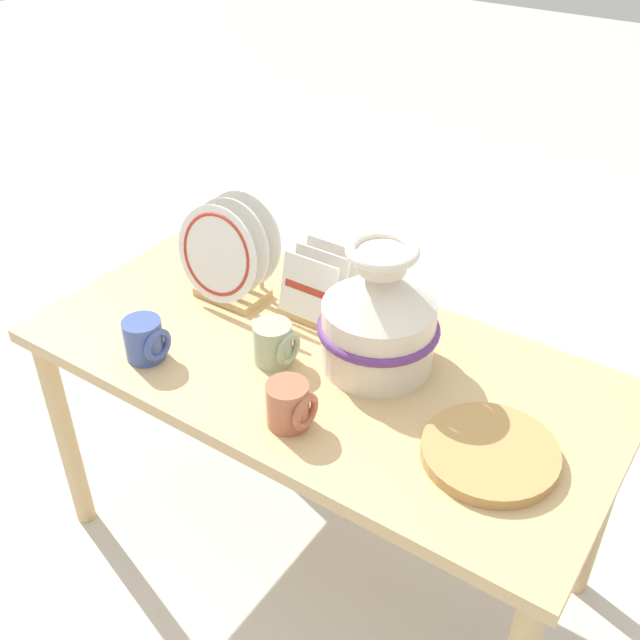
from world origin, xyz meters
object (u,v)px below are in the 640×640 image
at_px(wicker_charger_stack, 490,453).
at_px(mug_cobalt_glaze, 145,340).
at_px(ceramic_vase, 379,316).
at_px(dish_rack_square_plates, 319,295).
at_px(mug_sage_glaze, 275,344).
at_px(dish_rack_round_plates, 227,258).
at_px(mug_terracotta_glaze, 290,405).

height_order(wicker_charger_stack, mug_cobalt_glaze, mug_cobalt_glaze).
height_order(ceramic_vase, dish_rack_square_plates, ceramic_vase).
xyz_separation_m(mug_sage_glaze, mug_cobalt_glaze, (-0.26, -0.16, 0.00)).
height_order(dish_rack_square_plates, mug_cobalt_glaze, dish_rack_square_plates).
xyz_separation_m(dish_rack_round_plates, mug_sage_glaze, (0.27, -0.15, -0.07)).
bearing_deg(wicker_charger_stack, dish_rack_round_plates, 168.79).
bearing_deg(mug_cobalt_glaze, dish_rack_round_plates, 91.03).
xyz_separation_m(dish_rack_square_plates, mug_cobalt_glaze, (-0.24, -0.39, -0.01)).
bearing_deg(ceramic_vase, dish_rack_square_plates, 158.01).
height_order(dish_rack_round_plates, mug_cobalt_glaze, dish_rack_round_plates).
distance_m(ceramic_vase, wicker_charger_stack, 0.40).
bearing_deg(dish_rack_square_plates, dish_rack_round_plates, -164.43).
bearing_deg(mug_terracotta_glaze, dish_rack_round_plates, 143.94).
distance_m(dish_rack_round_plates, wicker_charger_stack, 0.85).
distance_m(mug_sage_glaze, mug_cobalt_glaze, 0.31).
relative_size(mug_sage_glaze, mug_terracotta_glaze, 1.00).
distance_m(dish_rack_square_plates, mug_cobalt_glaze, 0.45).
bearing_deg(wicker_charger_stack, ceramic_vase, 158.34).
distance_m(ceramic_vase, mug_sage_glaze, 0.26).
bearing_deg(dish_rack_round_plates, mug_sage_glaze, -29.98).
relative_size(dish_rack_round_plates, mug_terracotta_glaze, 2.68).
bearing_deg(ceramic_vase, mug_sage_glaze, -147.38).
height_order(dish_rack_round_plates, mug_terracotta_glaze, dish_rack_round_plates).
bearing_deg(mug_cobalt_glaze, mug_terracotta_glaze, 0.78).
bearing_deg(mug_sage_glaze, ceramic_vase, 32.62).
bearing_deg(dish_rack_square_plates, mug_sage_glaze, -84.01).
relative_size(dish_rack_square_plates, mug_sage_glaze, 1.76).
height_order(ceramic_vase, wicker_charger_stack, ceramic_vase).
bearing_deg(dish_rack_square_plates, wicker_charger_stack, -21.79).
bearing_deg(mug_cobalt_glaze, mug_sage_glaze, 31.63).
bearing_deg(wicker_charger_stack, mug_sage_glaze, 179.12).
relative_size(ceramic_vase, dish_rack_square_plates, 1.75).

